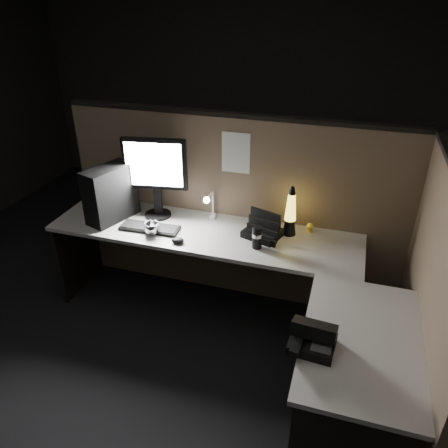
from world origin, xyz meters
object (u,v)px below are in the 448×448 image
(keyboard, at_px, (150,228))
(lava_lamp, at_px, (290,215))
(desk_phone, at_px, (312,338))
(pc_tower, at_px, (111,194))
(monitor, at_px, (155,170))

(keyboard, xyz_separation_m, lava_lamp, (1.00, 0.24, 0.14))
(keyboard, distance_m, desk_phone, 1.54)
(pc_tower, bearing_deg, lava_lamp, 26.09)
(lava_lamp, xyz_separation_m, desk_phone, (0.30, -1.08, -0.10))
(pc_tower, bearing_deg, keyboard, 6.87)
(pc_tower, relative_size, keyboard, 0.95)
(pc_tower, relative_size, monitor, 0.68)
(keyboard, bearing_deg, pc_tower, 165.21)
(desk_phone, bearing_deg, keyboard, 151.52)
(lava_lamp, distance_m, desk_phone, 1.12)
(desk_phone, bearing_deg, monitor, 145.71)
(lava_lamp, bearing_deg, desk_phone, -74.52)
(pc_tower, height_order, lava_lamp, pc_tower)
(desk_phone, bearing_deg, lava_lamp, 110.02)
(pc_tower, relative_size, desk_phone, 1.70)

